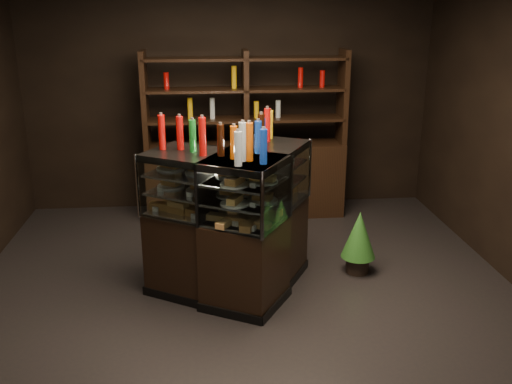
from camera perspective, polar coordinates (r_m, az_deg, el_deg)
The scene contains 7 objects.
ground at distance 5.22m, azimuth -1.07°, elevation -10.25°, with size 5.00×5.00×0.00m, color black.
room_shell at distance 4.62m, azimuth -1.21°, elevation 11.42°, with size 5.02×5.02×3.01m.
display_case at distance 5.09m, azimuth -1.93°, elevation -5.47°, with size 1.59×1.34×1.31m.
food_display at distance 4.89m, azimuth -1.98°, elevation 0.41°, with size 1.24×1.06×0.41m.
bottles_top at distance 4.78m, azimuth -2.06°, elevation 5.59°, with size 1.08×0.92×0.30m.
potted_conifer at distance 5.55m, azimuth 10.28°, elevation -4.12°, with size 0.33×0.33×0.71m.
back_shelving at distance 6.90m, azimuth -1.03°, elevation 2.45°, with size 2.37×0.42×2.00m.
Camera 1 is at (-0.33, -4.57, 2.49)m, focal length 40.00 mm.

